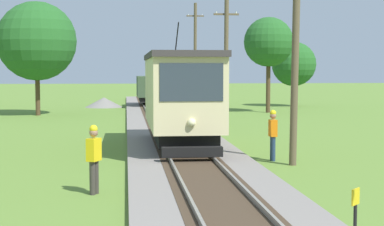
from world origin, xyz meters
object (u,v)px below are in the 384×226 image
Objects in this scene: second_worker at (273,133)px; red_tram at (181,95)px; utility_pole_mid at (226,62)px; utility_pole_near_tram at (295,48)px; utility_pole_far at (195,55)px; tree_horizon at (294,64)px; tree_right_far at (269,42)px; gravel_pile at (104,102)px; track_worker at (94,156)px; trackside_signal_marker at (355,218)px; tree_left_far at (37,41)px; freight_car at (151,89)px.

red_tram is at bearing 133.29° from second_worker.
red_tram is 1.21× the size of utility_pole_mid.
utility_pole_near_tram is at bearing -69.08° from second_worker.
utility_pole_far is 27.52m from second_worker.
tree_horizon is at bearing 17.34° from utility_pole_far.
tree_right_far is at bearing -119.43° from tree_horizon.
track_worker reaches higher than gravel_pile.
utility_pole_near_tram is at bearing 80.08° from trackside_signal_marker.
tree_left_far is at bearing -158.80° from tree_horizon.
utility_pole_mid reaches higher than gravel_pile.
tree_left_far is (-4.23, -8.63, 4.72)m from gravel_pile.
utility_pole_mid is at bearing 70.01° from red_tram.
gravel_pile is 31.55m from second_worker.
gravel_pile is (-7.37, 18.33, -3.21)m from utility_pole_mid.
red_tram is 9.97m from utility_pole_mid.
tree_right_far is 8.11m from tree_horizon.
utility_pole_mid reaches higher than trackside_signal_marker.
utility_pole_near_tram is at bearing -52.13° from red_tram.
tree_right_far is at bearing 67.34° from red_tram.
tree_right_far is (4.97, 10.71, 1.56)m from utility_pole_mid.
track_worker is 38.34m from tree_horizon.
trackside_signal_marker is at bearing -73.17° from tree_left_far.
gravel_pile is at bearing 177.60° from tree_horizon.
tree_horizon reaches higher than freight_car.
freight_car is at bearing 92.39° from trackside_signal_marker.
second_worker reaches higher than gravel_pile.
utility_pole_far is at bearing 24.03° from tree_left_far.
tree_horizon is at bearing 75.50° from trackside_signal_marker.
tree_right_far is (12.34, -7.62, 4.77)m from gravel_pile.
utility_pole_far is 12.73m from tree_left_far.
tree_left_far is at bearing -116.13° from gravel_pile.
utility_pole_mid is 19.75m from tree_horizon.
utility_pole_near_tram is at bearing -77.00° from gravel_pile.
utility_pole_mid is (0.00, 13.61, -0.25)m from utility_pole_near_tram.
freight_car reaches higher than track_worker.
second_worker is at bearing -107.20° from tree_horizon.
utility_pole_near_tram is at bearing -120.33° from track_worker.
red_tram reaches higher than freight_car.
freight_car is 18.29m from utility_pole_mid.
utility_pole_mid is 5.99× the size of trackside_signal_marker.
freight_car reaches higher than trackside_signal_marker.
gravel_pile is 0.40× the size of tree_left_far.
utility_pole_mid is (3.37, 9.27, 1.43)m from red_tram.
second_worker is 0.25× the size of tree_right_far.
utility_pole_near_tram is 26.07m from tree_left_far.
freight_car is 0.93× the size of tree_horizon.
utility_pole_near_tram is (3.37, -4.34, 1.68)m from red_tram.
gravel_pile is at bearing -59.87° from track_worker.
utility_pole_far is at bearing -72.62° from track_worker.
freight_car is 12.13m from tree_left_far.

